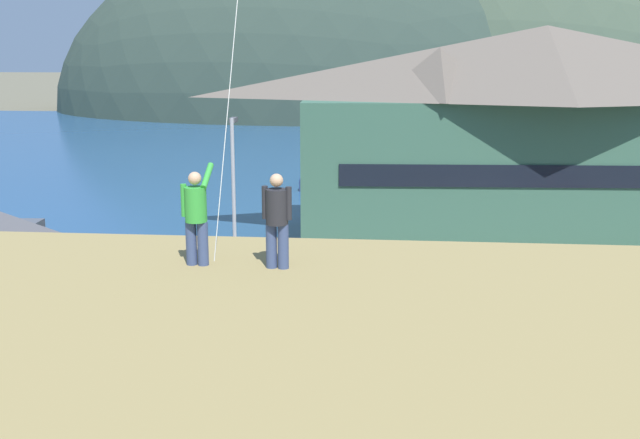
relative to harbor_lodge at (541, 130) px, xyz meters
The scene contains 18 objects.
ground_plane 24.29m from the harbor_lodge, 120.02° to the right, with size 600.00×600.00×0.00m, color #66604C.
parking_lot_pad 20.27m from the harbor_lodge, 127.45° to the right, with size 40.00×20.00×0.10m, color gray.
bay_water 41.79m from the harbor_lodge, 106.53° to the left, with size 360.00×84.00×0.03m, color navy.
far_hill_west_ridge 92.06m from the harbor_lodge, 101.70° to the left, with size 93.34×59.84×60.37m, color #2D3D33.
far_hill_east_peak 96.33m from the harbor_lodge, 80.35° to the left, with size 80.83×60.98×68.81m, color #42513D.
harbor_lodge is the anchor object (origin of this frame).
wharf_dock 17.02m from the harbor_lodge, 129.40° to the left, with size 3.20×14.35×0.70m.
moored_boat_wharfside 21.57m from the harbor_lodge, 130.10° to the left, with size 2.22×6.09×2.16m.
moored_boat_outer_mooring 13.17m from the harbor_lodge, 124.97° to the left, with size 2.22×6.06×2.16m.
parked_car_front_row_red 22.24m from the harbor_lodge, 109.82° to the right, with size 4.35×2.35×1.82m.
parked_car_mid_row_center 19.98m from the harbor_lodge, 133.05° to the right, with size 4.33×2.31×1.82m.
parked_car_mid_row_near 15.29m from the harbor_lodge, 109.89° to the right, with size 4.21×2.08×1.82m.
parked_car_corner_spot 23.31m from the harbor_lodge, 142.16° to the right, with size 4.23×2.11×1.82m.
parked_car_back_row_left 22.89m from the harbor_lodge, 122.39° to the right, with size 4.32×2.29×1.82m.
parked_car_front_row_silver 27.16m from the harbor_lodge, 129.48° to the right, with size 4.30×2.25×1.82m.
parking_light_pole 17.72m from the harbor_lodge, 146.20° to the right, with size 0.24×0.78×7.37m.
person_kite_flyer 30.36m from the harbor_lodge, 112.39° to the right, with size 0.54×0.65×1.86m.
person_companion 29.89m from the harbor_lodge, 109.67° to the right, with size 0.55×0.40×1.74m.
Camera 1 is at (3.69, -20.93, 10.35)m, focal length 42.62 mm.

